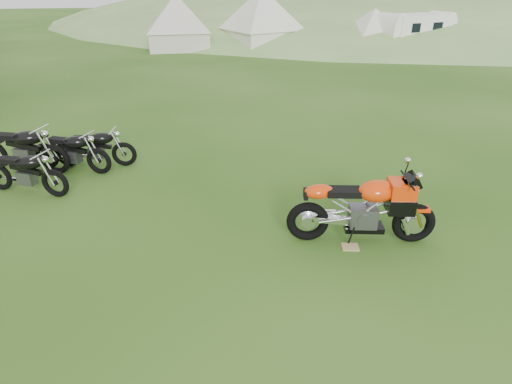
{
  "coord_description": "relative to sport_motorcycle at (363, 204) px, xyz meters",
  "views": [
    {
      "loc": [
        -1.2,
        -4.88,
        3.61
      ],
      "look_at": [
        -0.24,
        0.4,
        0.91
      ],
      "focal_mm": 30.0,
      "sensor_mm": 36.0,
      "label": 1
    }
  ],
  "objects": [
    {
      "name": "caravan",
      "position": [
        10.19,
        17.12,
        0.34
      ],
      "size": [
        4.45,
        2.7,
        1.94
      ],
      "primitive_type": null,
      "rotation": [
        0.0,
        0.0,
        0.22
      ],
      "color": "white",
      "rests_on": "ground"
    },
    {
      "name": "tent_right",
      "position": [
        8.12,
        17.89,
        0.53
      ],
      "size": [
        2.94,
        2.94,
        2.33
      ],
      "primitive_type": null,
      "rotation": [
        0.0,
        0.0,
        0.1
      ],
      "color": "beige",
      "rests_on": "ground"
    },
    {
      "name": "vintage_moto_d",
      "position": [
        -4.79,
        3.55,
        -0.18
      ],
      "size": [
        1.72,
        1.07,
        0.9
      ],
      "primitive_type": null,
      "rotation": [
        0.0,
        0.0,
        -0.43
      ],
      "color": "black",
      "rests_on": "ground"
    },
    {
      "name": "vintage_moto_b",
      "position": [
        -4.35,
        3.73,
        -0.2
      ],
      "size": [
        1.68,
        0.64,
        0.86
      ],
      "primitive_type": null,
      "rotation": [
        0.0,
        0.0,
        -0.16
      ],
      "color": "black",
      "rests_on": "ground"
    },
    {
      "name": "vintage_moto_c",
      "position": [
        -5.42,
        2.61,
        -0.19
      ],
      "size": [
        1.7,
        1.05,
        0.89
      ],
      "primitive_type": null,
      "rotation": [
        0.0,
        0.0,
        -0.42
      ],
      "color": "black",
      "rests_on": "ground"
    },
    {
      "name": "hillside",
      "position": [
        22.66,
        39.72,
        -0.63
      ],
      "size": [
        80.0,
        64.0,
        8.0
      ],
      "primitive_type": "ellipsoid",
      "color": "#638D48",
      "rests_on": "ground"
    },
    {
      "name": "sport_motorcycle",
      "position": [
        0.0,
        0.0,
        0.0
      ],
      "size": [
        2.18,
        0.96,
        1.27
      ],
      "primitive_type": null,
      "rotation": [
        0.0,
        0.0,
        -0.21
      ],
      "color": "#E73808",
      "rests_on": "ground"
    },
    {
      "name": "ground",
      "position": [
        -1.34,
        -0.28,
        -0.63
      ],
      "size": [
        120.0,
        120.0,
        0.0
      ],
      "primitive_type": "plane",
      "color": "#1F480F",
      "rests_on": "ground"
    },
    {
      "name": "plywood_board",
      "position": [
        -0.2,
        -0.17,
        -0.62
      ],
      "size": [
        0.29,
        0.25,
        0.02
      ],
      "primitive_type": "cube",
      "rotation": [
        0.0,
        0.0,
        -0.22
      ],
      "color": "tan",
      "rests_on": "ground"
    },
    {
      "name": "tent_mid",
      "position": [
        2.33,
        19.81,
        0.83
      ],
      "size": [
        4.36,
        4.36,
        2.93
      ],
      "primitive_type": null,
      "rotation": [
        0.0,
        0.0,
        0.37
      ],
      "color": "silver",
      "rests_on": "ground"
    },
    {
      "name": "hedgerow",
      "position": [
        22.66,
        39.72,
        -0.63
      ],
      "size": [
        36.0,
        1.2,
        8.6
      ],
      "primitive_type": null,
      "color": "black",
      "rests_on": "ground"
    },
    {
      "name": "tent_left",
      "position": [
        -2.25,
        20.33,
        0.75
      ],
      "size": [
        3.21,
        3.21,
        2.76
      ],
      "primitive_type": null,
      "rotation": [
        0.0,
        0.0,
        0.01
      ],
      "color": "beige",
      "rests_on": "ground"
    },
    {
      "name": "vintage_moto_a",
      "position": [
        -5.75,
        3.71,
        -0.12
      ],
      "size": [
        1.99,
        1.1,
        1.03
      ],
      "primitive_type": null,
      "rotation": [
        0.0,
        0.0,
        -0.36
      ],
      "color": "black",
      "rests_on": "ground"
    }
  ]
}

